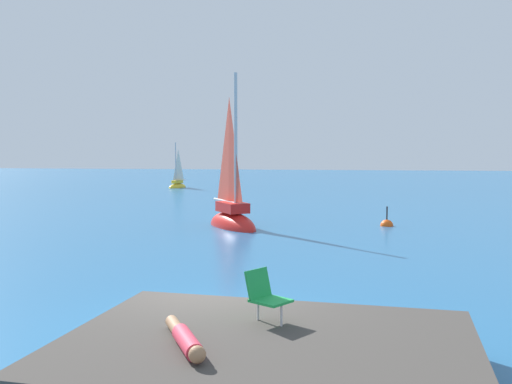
# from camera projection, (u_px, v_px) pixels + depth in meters

# --- Properties ---
(ground_plane) EXTENTS (160.00, 160.00, 0.00)m
(ground_plane) POSITION_uv_depth(u_px,v_px,m) (210.00, 326.00, 11.10)
(ground_plane) COLOR #236093
(shore_ledge) EXTENTS (6.13, 4.83, 0.71)m
(shore_ledge) POSITION_uv_depth(u_px,v_px,m) (268.00, 364.00, 8.18)
(shore_ledge) COLOR #423D38
(shore_ledge) RESTS_ON ground
(boulder_seaward) EXTENTS (1.88, 1.68, 1.24)m
(boulder_seaward) POSITION_uv_depth(u_px,v_px,m) (175.00, 339.00, 10.34)
(boulder_seaward) COLOR #423C3B
(boulder_seaward) RESTS_ON ground
(boulder_inland) EXTENTS (0.93, 1.07, 0.68)m
(boulder_inland) POSITION_uv_depth(u_px,v_px,m) (322.00, 345.00, 10.04)
(boulder_inland) COLOR #3D3635
(boulder_inland) RESTS_ON ground
(sailboat_near) EXTENTS (3.19, 3.80, 7.13)m
(sailboat_near) POSITION_uv_depth(u_px,v_px,m) (232.00, 218.00, 24.99)
(sailboat_near) COLOR red
(sailboat_near) RESTS_ON ground
(sailboat_far) EXTENTS (1.46, 2.33, 4.21)m
(sailboat_far) POSITION_uv_depth(u_px,v_px,m) (177.00, 185.00, 49.70)
(sailboat_far) COLOR yellow
(sailboat_far) RESTS_ON ground
(person_sunbather) EXTENTS (0.95, 1.62, 0.25)m
(person_sunbather) POSITION_uv_depth(u_px,v_px,m) (185.00, 339.00, 7.80)
(person_sunbather) COLOR #DB384C
(person_sunbather) RESTS_ON shore_ledge
(beach_chair) EXTENTS (0.76, 0.73, 0.80)m
(beach_chair) POSITION_uv_depth(u_px,v_px,m) (265.00, 294.00, 8.94)
(beach_chair) COLOR green
(beach_chair) RESTS_ON shore_ledge
(marker_buoy) EXTENTS (0.56, 0.56, 1.13)m
(marker_buoy) POSITION_uv_depth(u_px,v_px,m) (387.00, 226.00, 25.35)
(marker_buoy) COLOR #EA5114
(marker_buoy) RESTS_ON ground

